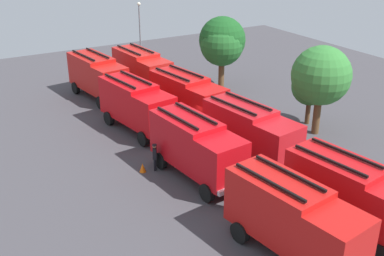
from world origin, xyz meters
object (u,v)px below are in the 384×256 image
object	(u,v)px
firefighter_1	(155,156)
tree_3	(321,76)
fire_truck_5	(187,96)
tree_0	(222,40)
fire_truck_7	(351,193)
fire_truck_2	(196,146)
fire_truck_3	(294,217)
traffic_cone_0	(143,168)
fire_truck_0	(97,75)
fire_truck_4	(142,69)
fire_truck_6	(250,131)
lamppost	(140,31)
firefighter_0	(347,246)
fire_truck_1	(136,104)
tree_2	(311,87)
tree_1	(222,44)

from	to	relation	value
firefighter_1	tree_3	size ratio (longest dim) A/B	0.27
fire_truck_5	tree_0	world-z (taller)	tree_0
fire_truck_7	tree_3	bearing A→B (deg)	135.53
fire_truck_2	fire_truck_3	bearing A→B (deg)	-5.69
traffic_cone_0	fire_truck_7	bearing A→B (deg)	31.03
fire_truck_0	traffic_cone_0	bearing A→B (deg)	-17.05
fire_truck_4	tree_3	xyz separation A→B (m)	(15.52, 7.16, 2.38)
fire_truck_3	fire_truck_6	world-z (taller)	same
firefighter_1	lamppost	xyz separation A→B (m)	(-20.92, 8.73, 3.13)
fire_truck_4	lamppost	world-z (taller)	lamppost
fire_truck_6	firefighter_0	xyz separation A→B (m)	(10.61, -2.30, -1.23)
firefighter_1	tree_0	xyz separation A→B (m)	(-11.85, 13.01, 3.53)
fire_truck_5	fire_truck_7	distance (m)	16.75
fire_truck_2	traffic_cone_0	distance (m)	3.95
lamppost	fire_truck_1	bearing A→B (deg)	-25.99
fire_truck_4	fire_truck_6	bearing A→B (deg)	-5.04
tree_2	tree_3	xyz separation A→B (m)	(1.71, -0.78, 1.46)
fire_truck_7	firefighter_0	bearing A→B (deg)	-56.64
fire_truck_7	traffic_cone_0	distance (m)	12.94
fire_truck_1	fire_truck_4	xyz separation A→B (m)	(-8.13, 4.21, 0.00)
fire_truck_6	firefighter_1	bearing A→B (deg)	-116.39
fire_truck_2	traffic_cone_0	xyz separation A→B (m)	(-2.27, -2.66, -1.85)
tree_2	fire_truck_3	bearing A→B (deg)	-45.69
firefighter_1	fire_truck_7	bearing A→B (deg)	147.46
tree_2	lamppost	size ratio (longest dim) A/B	0.64
fire_truck_1	firefighter_1	distance (m)	6.77
tree_0	tree_2	world-z (taller)	tree_0
fire_truck_7	firefighter_1	size ratio (longest dim) A/B	4.11
fire_truck_0	tree_1	world-z (taller)	tree_1
fire_truck_3	tree_3	size ratio (longest dim) A/B	1.11
fire_truck_5	tree_2	size ratio (longest dim) A/B	1.64
fire_truck_6	lamppost	world-z (taller)	lamppost
fire_truck_3	fire_truck_7	world-z (taller)	same
fire_truck_1	tree_2	distance (m)	13.44
fire_truck_5	traffic_cone_0	world-z (taller)	fire_truck_5
fire_truck_6	lamppost	bearing A→B (deg)	165.51
fire_truck_2	lamppost	bearing A→B (deg)	157.78
firefighter_0	tree_2	bearing A→B (deg)	-118.53
fire_truck_6	fire_truck_7	size ratio (longest dim) A/B	1.00
fire_truck_1	traffic_cone_0	world-z (taller)	fire_truck_1
firefighter_1	traffic_cone_0	size ratio (longest dim) A/B	3.01
tree_0	traffic_cone_0	bearing A→B (deg)	-49.80
traffic_cone_0	lamppost	distance (m)	23.16
tree_3	lamppost	bearing A→B (deg)	-168.83
tree_0	lamppost	distance (m)	10.04
traffic_cone_0	tree_2	bearing A→B (deg)	92.36
fire_truck_4	fire_truck_6	world-z (taller)	same
fire_truck_1	fire_truck_3	size ratio (longest dim) A/B	1.00
fire_truck_0	tree_1	size ratio (longest dim) A/B	1.18
fire_truck_2	fire_truck_6	distance (m)	4.17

